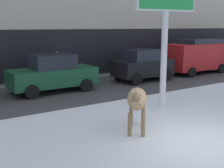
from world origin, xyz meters
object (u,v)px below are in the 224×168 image
Objects in this scene: cow_tan at (137,100)px; car_black_hatchback at (142,65)px; pedestrian_near_billboard at (57,67)px; car_red_van at (197,55)px; car_darkgreen_sedan at (53,74)px.

car_black_hatchback is at bearing 49.17° from cow_tan.
car_black_hatchback is at bearing -30.27° from pedestrian_near_billboard.
car_darkgreen_sedan is at bearing 179.88° from car_red_van.
car_red_van reaches higher than car_darkgreen_sedan.
pedestrian_near_billboard is (-4.29, 2.51, -0.05)m from car_black_hatchback.
cow_tan is 0.99× the size of pedestrian_near_billboard.
car_darkgreen_sedan is 2.65m from pedestrian_near_billboard.
pedestrian_near_billboard reaches higher than cow_tan.
car_darkgreen_sedan reaches higher than pedestrian_near_billboard.
car_red_van is at bearing 1.74° from car_black_hatchback.
car_darkgreen_sedan is 10.45m from car_red_van.
pedestrian_near_billboard is (1.31, 9.00, -0.11)m from cow_tan.
car_black_hatchback is (5.54, -0.17, 0.02)m from car_darkgreen_sedan.
car_red_van is at bearing 32.28° from cow_tan.
car_red_van reaches higher than pedestrian_near_billboard.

